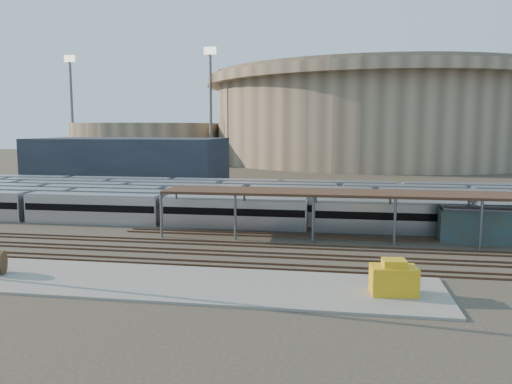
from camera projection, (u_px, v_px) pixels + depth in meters
The scene contains 12 objects.
ground at pixel (228, 242), 54.31m from camera, with size 420.00×420.00×0.00m, color #383026.
apron at pixel (128, 280), 40.41m from camera, with size 50.00×9.00×0.20m, color gray.
subway_trains at pixel (258, 201), 72.13m from camera, with size 127.30×23.90×3.60m.
inspection_shed at pixel (434, 196), 54.07m from camera, with size 60.30×6.00×5.30m.
empty_tracks at pixel (217, 253), 49.40m from camera, with size 170.00×9.62×0.18m.
stadium at pixel (375, 116), 185.22m from camera, with size 124.00×124.00×32.50m.
secondary_arena at pixel (148, 142), 190.23m from camera, with size 56.00×56.00×14.00m, color gray.
service_building at pixel (129, 160), 113.08m from camera, with size 42.00×20.00×10.00m, color #1E232D.
floodlight_0 at pixel (211, 102), 164.10m from camera, with size 4.00×1.00×38.40m.
floodlight_1 at pixel (72, 105), 182.67m from camera, with size 4.00×1.00×38.40m.
floodlight_3 at pixel (286, 108), 209.85m from camera, with size 4.00×1.00×38.40m.
yellow_equipment at pixel (394, 280), 36.75m from camera, with size 3.33×2.08×2.08m, color gold.
Camera 1 is at (11.58, -51.96, 12.42)m, focal length 35.00 mm.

